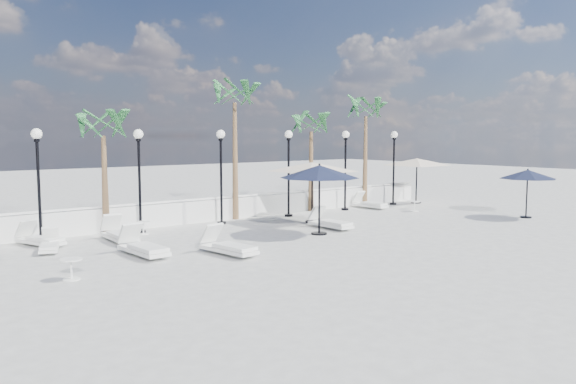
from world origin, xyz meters
TOP-DOWN VIEW (x-y plane):
  - ground at (0.00, 0.00)m, footprint 100.00×100.00m
  - balustrade at (0.00, 7.50)m, footprint 26.00×0.30m
  - lamppost_1 at (-7.00, 6.50)m, footprint 0.36×0.36m
  - lamppost_2 at (-3.50, 6.50)m, footprint 0.36×0.36m
  - lamppost_3 at (0.00, 6.50)m, footprint 0.36×0.36m
  - lamppost_4 at (3.50, 6.50)m, footprint 0.36×0.36m
  - lamppost_5 at (7.00, 6.50)m, footprint 0.36×0.36m
  - lamppost_6 at (10.50, 6.50)m, footprint 0.36×0.36m
  - palm_1 at (-4.50, 7.30)m, footprint 2.60×2.60m
  - palm_2 at (1.20, 7.30)m, footprint 2.60×2.60m
  - palm_3 at (5.50, 7.30)m, footprint 2.60×2.60m
  - palm_4 at (9.20, 7.30)m, footprint 2.60×2.60m
  - lounger_0 at (-5.08, 2.71)m, footprint 0.83×2.20m
  - lounger_1 at (-4.77, 5.37)m, footprint 0.76×2.11m
  - lounger_2 at (-7.10, 5.14)m, footprint 1.03×1.72m
  - lounger_3 at (-7.11, 6.22)m, footprint 1.24×2.02m
  - lounger_4 at (-2.99, 1.26)m, footprint 0.96×2.15m
  - lounger_5 at (2.70, 2.89)m, footprint 0.66×2.01m
  - lounger_6 at (8.43, 6.22)m, footprint 0.75×1.95m
  - side_table_0 at (-3.53, 6.20)m, footprint 0.49×0.49m
  - side_table_1 at (-7.68, 1.15)m, footprint 0.56×0.56m
  - side_table_2 at (9.24, 4.06)m, footprint 0.50×0.50m
  - parasol_navy_mid at (1.53, 2.21)m, footprint 2.91×2.91m
  - parasol_navy_right at (11.47, -0.31)m, footprint 2.42×2.42m
  - parasol_cream_sq_a at (3.17, 4.52)m, footprint 5.49×5.49m
  - parasol_cream_sq_b at (12.00, 6.20)m, footprint 5.15×5.15m

SIDE VIEW (x-z plane):
  - ground at x=0.00m, z-range 0.00..0.00m
  - lounger_2 at x=-7.10m, z-range -0.10..0.51m
  - lounger_6 at x=8.43m, z-range -0.12..0.60m
  - lounger_3 at x=-7.11m, z-range -0.12..0.60m
  - lounger_5 at x=2.70m, z-range -0.12..0.63m
  - lounger_4 at x=-2.99m, z-range -0.13..0.65m
  - lounger_1 at x=-4.77m, z-range -0.13..0.65m
  - lounger_0 at x=-5.08m, z-range -0.13..0.68m
  - side_table_0 at x=-3.53m, z-range 0.05..0.52m
  - side_table_2 at x=9.24m, z-range 0.05..0.54m
  - side_table_1 at x=-7.68m, z-range 0.06..0.60m
  - balustrade at x=0.00m, z-range -0.04..0.97m
  - parasol_navy_right at x=11.47m, z-range 0.82..2.99m
  - parasol_navy_mid at x=1.53m, z-range 0.99..3.59m
  - parasol_cream_sq_b at x=12.00m, z-range 1.09..3.67m
  - lamppost_1 at x=-7.00m, z-range 0.57..4.41m
  - lamppost_2 at x=-3.50m, z-range 0.57..4.41m
  - lamppost_3 at x=0.00m, z-range 0.57..4.41m
  - lamppost_4 at x=3.50m, z-range 0.57..4.41m
  - lamppost_5 at x=7.00m, z-range 0.57..4.41m
  - lamppost_6 at x=10.50m, z-range 0.57..4.41m
  - parasol_cream_sq_a at x=3.17m, z-range 1.15..3.84m
  - palm_1 at x=-4.50m, z-range 1.40..6.10m
  - palm_3 at x=5.50m, z-range 1.50..6.40m
  - palm_4 at x=9.20m, z-range 1.88..7.58m
  - palm_2 at x=1.20m, z-range 2.07..8.17m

